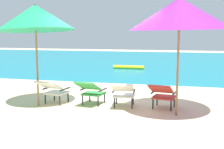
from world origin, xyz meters
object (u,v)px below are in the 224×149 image
at_px(lounge_chair_near_left, 91,90).
at_px(lounge_chair_far_right, 162,94).
at_px(swim_buoy, 129,67).
at_px(lounge_chair_near_right, 123,92).
at_px(beach_umbrella_left, 35,17).
at_px(beach_umbrella_right, 180,14).
at_px(lounge_chair_far_left, 53,89).

height_order(lounge_chair_near_left, lounge_chair_far_right, same).
distance_m(swim_buoy, lounge_chair_near_right, 7.82).
xyz_separation_m(swim_buoy, beach_umbrella_left, (-0.85, -8.02, 2.13)).
distance_m(lounge_chair_far_right, beach_umbrella_left, 3.62).
bearing_deg(lounge_chair_near_right, beach_umbrella_right, -15.63).
xyz_separation_m(lounge_chair_far_left, beach_umbrella_right, (3.15, -0.26, 1.86)).
bearing_deg(swim_buoy, beach_umbrella_left, -96.07).
bearing_deg(lounge_chair_far_right, lounge_chair_near_right, -177.01).
bearing_deg(beach_umbrella_right, lounge_chair_near_right, 164.37).
height_order(swim_buoy, lounge_chair_near_left, lounge_chair_near_left).
bearing_deg(lounge_chair_near_left, lounge_chair_far_right, 0.54).
height_order(swim_buoy, lounge_chair_far_left, lounge_chair_far_left).
bearing_deg(swim_buoy, lounge_chair_far_left, -94.00).
distance_m(lounge_chair_far_left, lounge_chair_far_right, 2.80).
relative_size(lounge_chair_near_right, lounge_chair_far_right, 0.98).
height_order(swim_buoy, lounge_chair_far_right, lounge_chair_far_right).
bearing_deg(beach_umbrella_right, swim_buoy, 107.86).
xyz_separation_m(lounge_chair_near_left, beach_umbrella_left, (-1.30, -0.35, 1.83)).
bearing_deg(lounge_chair_far_left, beach_umbrella_right, -4.70).
xyz_separation_m(lounge_chair_near_right, lounge_chair_far_right, (0.95, 0.05, 0.00)).
bearing_deg(lounge_chair_far_left, lounge_chair_near_left, 7.92).
distance_m(lounge_chair_near_left, beach_umbrella_right, 2.87).
relative_size(lounge_chair_near_right, beach_umbrella_left, 0.34).
height_order(beach_umbrella_left, beach_umbrella_right, beach_umbrella_right).
height_order(lounge_chair_far_left, lounge_chair_far_right, same).
distance_m(lounge_chair_near_right, beach_umbrella_right, 2.30).
relative_size(lounge_chair_near_left, beach_umbrella_left, 0.35).
height_order(lounge_chair_near_left, beach_umbrella_right, beach_umbrella_right).
distance_m(swim_buoy, lounge_chair_near_left, 7.69).
xyz_separation_m(lounge_chair_far_left, lounge_chair_far_right, (2.80, 0.15, 0.00)).
xyz_separation_m(lounge_chair_far_left, lounge_chair_near_left, (0.99, 0.14, 0.00)).
bearing_deg(lounge_chair_near_right, lounge_chair_far_right, 2.99).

